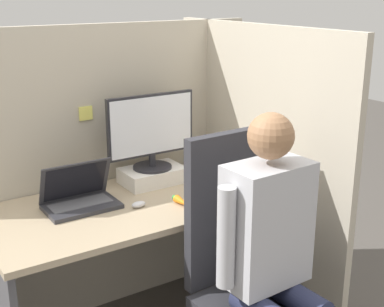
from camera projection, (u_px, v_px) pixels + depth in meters
cubicle_panel_back at (98, 174)px, 2.83m from camera, size 1.86×0.05×1.55m
cubicle_panel_right at (254, 173)px, 2.85m from camera, size 0.04×1.34×1.55m
desk at (131, 239)px, 2.60m from camera, size 1.36×0.70×0.74m
paper_box at (153, 175)px, 2.79m from camera, size 0.32×0.21×0.08m
monitor at (151, 130)px, 2.72m from camera, size 0.48×0.20×0.39m
laptop at (80, 198)px, 2.48m from camera, size 0.33×0.21×0.22m
mouse at (139, 204)px, 2.49m from camera, size 0.07×0.04×0.03m
stapler at (216, 168)px, 2.96m from camera, size 0.04×0.15×0.04m
carrot_toy at (183, 202)px, 2.50m from camera, size 0.04×0.14×0.04m
office_chair at (247, 270)px, 2.27m from camera, size 0.52×0.56×1.15m
person at (274, 250)px, 2.08m from camera, size 0.48×0.41×1.28m
coffee_mug at (207, 161)px, 2.97m from camera, size 0.08×0.08×0.11m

